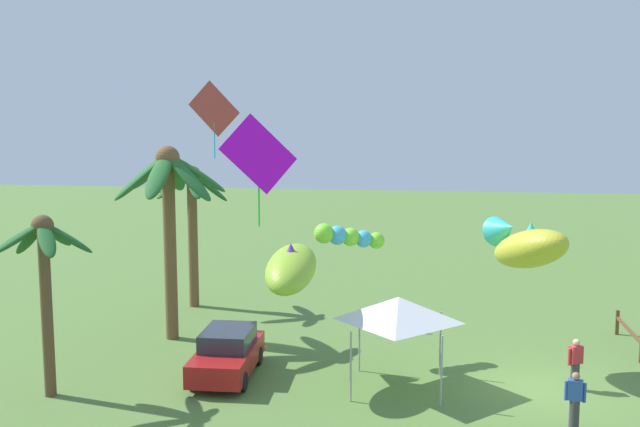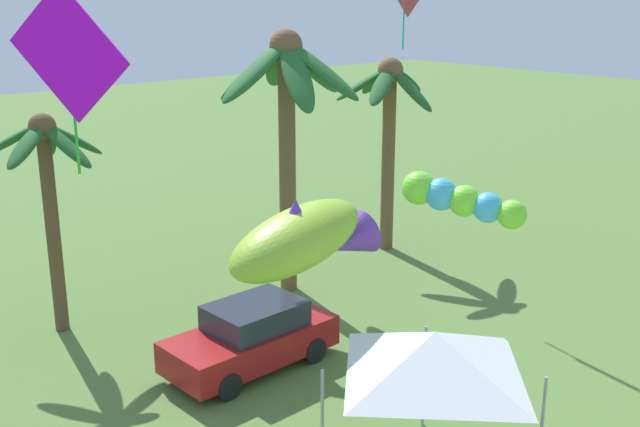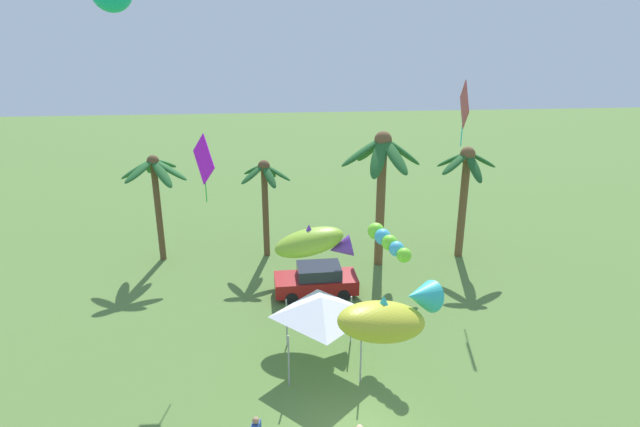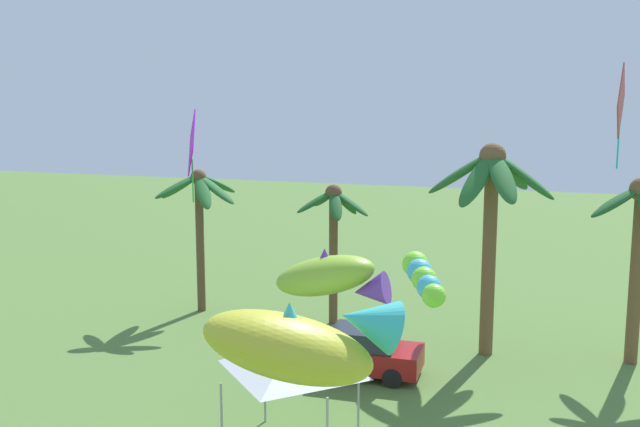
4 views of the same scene
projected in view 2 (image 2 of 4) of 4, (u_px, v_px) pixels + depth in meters
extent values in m
cylinder|color=brown|center=(53.00, 232.00, 18.60)|extent=(0.34, 0.34, 5.12)
ellipsoid|color=#1E5623|center=(73.00, 139.00, 18.39)|extent=(1.51, 0.55, 1.06)
ellipsoid|color=#1E5623|center=(46.00, 140.00, 18.59)|extent=(1.02, 1.46, 1.19)
ellipsoid|color=#1E5623|center=(13.00, 139.00, 17.98)|extent=(1.46, 1.37, 0.95)
ellipsoid|color=#1E5623|center=(26.00, 146.00, 17.29)|extent=(1.51, 1.29, 0.95)
ellipsoid|color=#1E5623|center=(66.00, 146.00, 17.72)|extent=(1.01, 1.52, 1.10)
sphere|color=brown|center=(42.00, 127.00, 17.88)|extent=(0.64, 0.64, 0.64)
cylinder|color=brown|center=(388.00, 162.00, 24.51)|extent=(0.42, 0.42, 5.77)
ellipsoid|color=#1E5623|center=(405.00, 80.00, 24.44)|extent=(1.89, 0.87, 1.14)
ellipsoid|color=#1E5623|center=(377.00, 81.00, 24.53)|extent=(1.01, 1.87, 1.21)
ellipsoid|color=#1E5623|center=(363.00, 84.00, 23.81)|extent=(1.70, 1.59, 1.23)
ellipsoid|color=#1E5623|center=(382.00, 86.00, 23.04)|extent=(1.86, 1.31, 1.17)
ellipsoid|color=#1E5623|center=(411.00, 89.00, 23.39)|extent=(0.84, 1.72, 1.43)
sphere|color=brown|center=(390.00, 70.00, 23.69)|extent=(0.80, 0.80, 0.80)
cylinder|color=brown|center=(287.00, 173.00, 20.96)|extent=(0.46, 0.46, 6.77)
ellipsoid|color=#236028|center=(312.00, 68.00, 20.90)|extent=(2.25, 0.97, 1.75)
ellipsoid|color=#236028|center=(279.00, 64.00, 21.15)|extent=(1.69, 2.32, 1.64)
ellipsoid|color=#236028|center=(253.00, 71.00, 20.51)|extent=(1.64, 2.19, 1.84)
ellipsoid|color=#236028|center=(255.00, 72.00, 19.49)|extent=(2.26, 0.78, 1.66)
ellipsoid|color=#236028|center=(297.00, 76.00, 19.32)|extent=(1.46, 2.23, 1.83)
ellipsoid|color=#236028|center=(322.00, 71.00, 19.74)|extent=(1.52, 2.33, 1.66)
sphere|color=brown|center=(286.00, 46.00, 20.01)|extent=(0.88, 0.88, 0.88)
cube|color=#A51919|center=(251.00, 343.00, 17.20)|extent=(3.96, 1.84, 0.70)
cube|color=#282D38|center=(255.00, 315.00, 17.12)|extent=(2.08, 1.57, 0.56)
cylinder|color=black|center=(228.00, 386.00, 15.94)|extent=(0.61, 0.20, 0.60)
cylinder|color=black|center=(186.00, 361.00, 17.04)|extent=(0.61, 0.20, 0.60)
cylinder|color=black|center=(314.00, 350.00, 17.53)|extent=(0.61, 0.20, 0.60)
cylinder|color=black|center=(270.00, 329.00, 18.63)|extent=(0.61, 0.20, 0.60)
cylinder|color=#9E9EA3|center=(322.00, 425.00, 13.15)|extent=(0.06, 0.06, 2.10)
cylinder|color=#9E9EA3|center=(424.00, 377.00, 14.79)|extent=(0.06, 0.06, 2.10)
pyramid|color=white|center=(434.00, 353.00, 12.63)|extent=(2.86, 2.86, 0.75)
cube|color=#BD0BDE|center=(69.00, 52.00, 10.86)|extent=(1.01, 1.73, 1.95)
cylinder|color=green|center=(76.00, 131.00, 11.18)|extent=(0.04, 0.04, 1.28)
sphere|color=#7EF031|center=(419.00, 188.00, 15.55)|extent=(0.68, 0.68, 0.68)
sphere|color=#44B7E5|center=(441.00, 194.00, 15.38)|extent=(0.66, 0.66, 0.66)
sphere|color=#7EF031|center=(464.00, 201.00, 15.22)|extent=(0.63, 0.63, 0.63)
sphere|color=#44B7E5|center=(488.00, 208.00, 15.06)|extent=(0.60, 0.60, 0.60)
sphere|color=#7EF031|center=(512.00, 215.00, 14.90)|extent=(0.57, 0.57, 0.57)
cylinder|color=#11C7C7|center=(404.00, 23.00, 21.76)|extent=(0.05, 0.05, 1.48)
ellipsoid|color=#8FC031|center=(296.00, 240.00, 14.48)|extent=(3.15, 1.51, 1.73)
cone|color=purple|center=(348.00, 240.00, 15.40)|extent=(1.14, 0.95, 1.14)
cone|color=purple|center=(296.00, 215.00, 14.34)|extent=(0.60, 0.60, 0.61)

